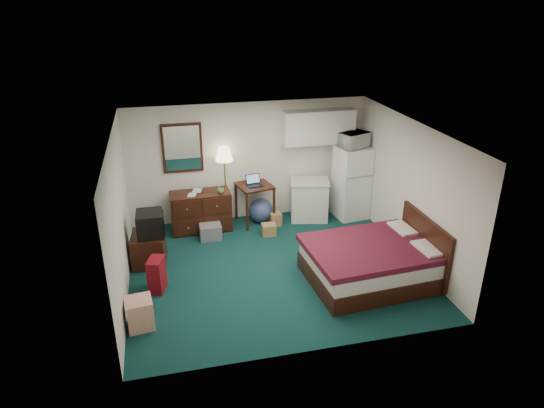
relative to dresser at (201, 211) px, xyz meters
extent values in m
cube|color=#0B2F34|center=(1.09, -1.82, -0.41)|extent=(5.00, 4.50, 0.01)
cube|color=white|center=(1.09, -1.82, 2.09)|extent=(5.00, 4.50, 0.01)
cube|color=white|center=(1.09, 0.43, 0.84)|extent=(5.00, 0.01, 2.50)
cube|color=white|center=(1.09, -4.07, 0.84)|extent=(5.00, 0.01, 2.50)
cube|color=white|center=(-1.41, -1.82, 0.84)|extent=(0.01, 4.50, 2.50)
cube|color=white|center=(3.59, -1.82, 0.84)|extent=(0.01, 4.50, 2.50)
sphere|color=#394A7C|center=(1.26, 0.09, -0.15)|extent=(0.60, 0.60, 0.51)
imported|color=white|center=(3.19, -0.11, 1.35)|extent=(0.65, 0.52, 0.39)
imported|color=olive|center=(-0.24, -0.08, 0.52)|extent=(0.16, 0.06, 0.22)
imported|color=olive|center=(-0.13, 0.11, 0.53)|extent=(0.18, 0.07, 0.24)
imported|color=#5E9E50|center=(0.41, -0.11, 0.48)|extent=(0.14, 0.11, 0.14)
camera|label=1|loc=(-0.67, -9.07, 4.08)|focal=32.00mm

